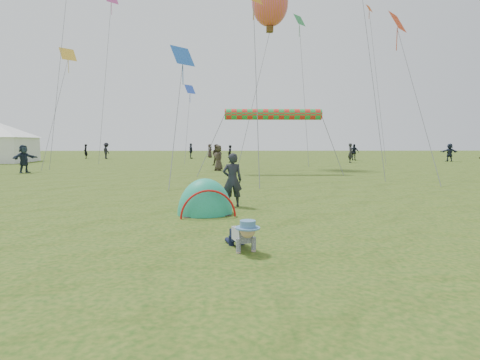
{
  "coord_description": "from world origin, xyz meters",
  "views": [
    {
      "loc": [
        -0.95,
        -7.09,
        1.94
      ],
      "look_at": [
        -0.74,
        1.91,
        1.0
      ],
      "focal_mm": 28.0,
      "sensor_mm": 36.0,
      "label": 1
    }
  ],
  "objects_px": {
    "crawling_toddler": "(243,234)",
    "balloon_kite": "(270,6)",
    "popup_tent": "(205,214)",
    "standing_adult": "(232,180)"
  },
  "relations": [
    {
      "from": "crawling_toddler",
      "to": "balloon_kite",
      "type": "bearing_deg",
      "value": 64.57
    },
    {
      "from": "popup_tent",
      "to": "standing_adult",
      "type": "distance_m",
      "value": 1.57
    },
    {
      "from": "popup_tent",
      "to": "balloon_kite",
      "type": "bearing_deg",
      "value": 66.0
    },
    {
      "from": "crawling_toddler",
      "to": "balloon_kite",
      "type": "xyz_separation_m",
      "value": [
        2.62,
        21.67,
        11.4
      ]
    },
    {
      "from": "crawling_toddler",
      "to": "standing_adult",
      "type": "distance_m",
      "value": 4.55
    },
    {
      "from": "crawling_toddler",
      "to": "standing_adult",
      "type": "height_order",
      "value": "standing_adult"
    },
    {
      "from": "popup_tent",
      "to": "standing_adult",
      "type": "bearing_deg",
      "value": 44.23
    },
    {
      "from": "crawling_toddler",
      "to": "popup_tent",
      "type": "distance_m",
      "value": 3.51
    },
    {
      "from": "popup_tent",
      "to": "standing_adult",
      "type": "xyz_separation_m",
      "value": [
        0.73,
        1.14,
        0.79
      ]
    },
    {
      "from": "standing_adult",
      "to": "balloon_kite",
      "type": "height_order",
      "value": "balloon_kite"
    }
  ]
}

